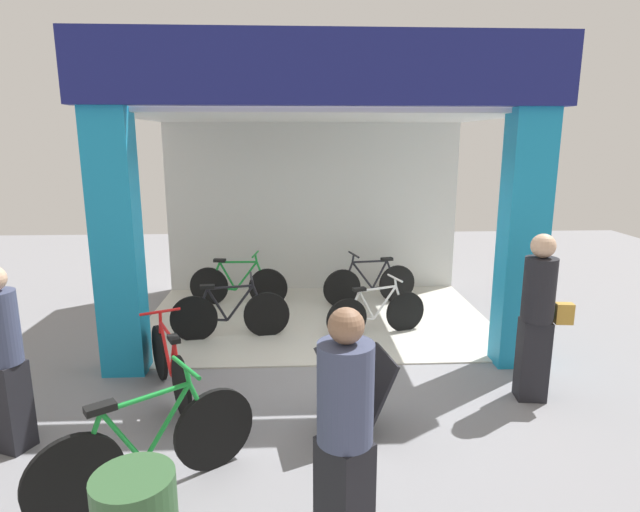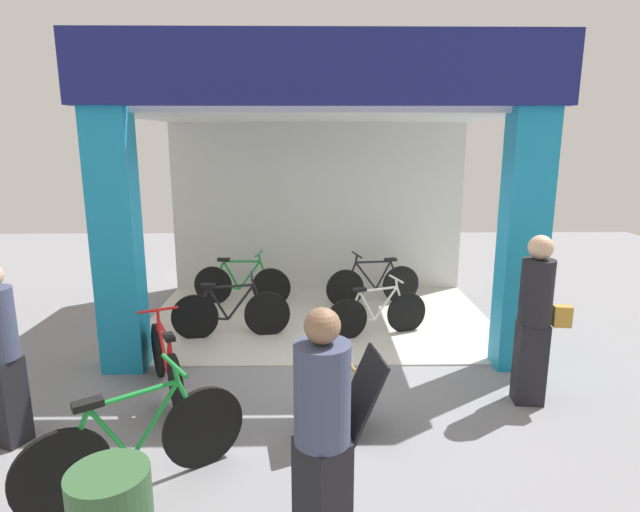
{
  "view_description": "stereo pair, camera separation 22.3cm",
  "coord_description": "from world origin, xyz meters",
  "px_view_note": "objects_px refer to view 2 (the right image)",
  "views": [
    {
      "loc": [
        -0.32,
        -5.68,
        2.61
      ],
      "look_at": [
        0.0,
        0.83,
        1.15
      ],
      "focal_mm": 29.24,
      "sensor_mm": 36.0,
      "label": 1
    },
    {
      "loc": [
        -0.1,
        -5.69,
        2.61
      ],
      "look_at": [
        0.0,
        0.83,
        1.15
      ],
      "focal_mm": 29.24,
      "sensor_mm": 36.0,
      "label": 2
    }
  ],
  "objects_px": {
    "pedestrian_0": "(535,318)",
    "bicycle_inside_2": "(242,284)",
    "bicycle_inside_3": "(374,284)",
    "bicycle_inside_1": "(231,313)",
    "pedestrian_1": "(322,445)",
    "bicycle_inside_0": "(377,314)",
    "bicycle_parked_0": "(137,445)",
    "bicycle_parked_1": "(166,363)",
    "sandwich_board_sign": "(346,393)"
  },
  "relations": [
    {
      "from": "pedestrian_0",
      "to": "bicycle_inside_2",
      "type": "bearing_deg",
      "value": 135.84
    },
    {
      "from": "bicycle_inside_3",
      "to": "pedestrian_0",
      "type": "height_order",
      "value": "pedestrian_0"
    },
    {
      "from": "bicycle_inside_1",
      "to": "pedestrian_1",
      "type": "relative_size",
      "value": 0.91
    },
    {
      "from": "bicycle_inside_0",
      "to": "bicycle_inside_3",
      "type": "bearing_deg",
      "value": 85.22
    },
    {
      "from": "bicycle_inside_3",
      "to": "bicycle_parked_0",
      "type": "distance_m",
      "value": 5.07
    },
    {
      "from": "bicycle_inside_0",
      "to": "bicycle_parked_1",
      "type": "height_order",
      "value": "bicycle_parked_1"
    },
    {
      "from": "bicycle_inside_0",
      "to": "sandwich_board_sign",
      "type": "xyz_separation_m",
      "value": [
        -0.57,
        -2.33,
        0.04
      ]
    },
    {
      "from": "bicycle_parked_1",
      "to": "pedestrian_0",
      "type": "xyz_separation_m",
      "value": [
        3.72,
        -0.23,
        0.55
      ]
    },
    {
      "from": "bicycle_inside_2",
      "to": "bicycle_parked_0",
      "type": "bearing_deg",
      "value": -92.29
    },
    {
      "from": "pedestrian_1",
      "to": "pedestrian_0",
      "type": "bearing_deg",
      "value": 44.91
    },
    {
      "from": "bicycle_inside_1",
      "to": "pedestrian_1",
      "type": "bearing_deg",
      "value": -73.76
    },
    {
      "from": "bicycle_inside_2",
      "to": "bicycle_inside_3",
      "type": "bearing_deg",
      "value": -0.98
    },
    {
      "from": "bicycle_inside_0",
      "to": "pedestrian_1",
      "type": "height_order",
      "value": "pedestrian_1"
    },
    {
      "from": "bicycle_inside_2",
      "to": "pedestrian_0",
      "type": "xyz_separation_m",
      "value": [
        3.33,
        -3.23,
        0.55
      ]
    },
    {
      "from": "pedestrian_0",
      "to": "bicycle_parked_0",
      "type": "bearing_deg",
      "value": -159.36
    },
    {
      "from": "bicycle_parked_1",
      "to": "pedestrian_0",
      "type": "distance_m",
      "value": 3.76
    },
    {
      "from": "bicycle_inside_3",
      "to": "pedestrian_1",
      "type": "xyz_separation_m",
      "value": [
        -0.93,
        -5.32,
        0.54
      ]
    },
    {
      "from": "bicycle_inside_2",
      "to": "bicycle_parked_1",
      "type": "bearing_deg",
      "value": -97.41
    },
    {
      "from": "pedestrian_0",
      "to": "bicycle_inside_1",
      "type": "bearing_deg",
      "value": 151.22
    },
    {
      "from": "pedestrian_0",
      "to": "bicycle_inside_3",
      "type": "bearing_deg",
      "value": 110.71
    },
    {
      "from": "bicycle_parked_0",
      "to": "bicycle_parked_1",
      "type": "relative_size",
      "value": 1.02
    },
    {
      "from": "bicycle_parked_0",
      "to": "pedestrian_1",
      "type": "height_order",
      "value": "pedestrian_1"
    },
    {
      "from": "bicycle_parked_1",
      "to": "sandwich_board_sign",
      "type": "xyz_separation_m",
      "value": [
        1.83,
        -0.73,
        0.02
      ]
    },
    {
      "from": "bicycle_inside_1",
      "to": "sandwich_board_sign",
      "type": "xyz_separation_m",
      "value": [
        1.39,
        -2.31,
        0.02
      ]
    },
    {
      "from": "bicycle_inside_3",
      "to": "pedestrian_1",
      "type": "height_order",
      "value": "pedestrian_1"
    },
    {
      "from": "bicycle_inside_3",
      "to": "bicycle_parked_1",
      "type": "height_order",
      "value": "bicycle_inside_3"
    },
    {
      "from": "bicycle_inside_0",
      "to": "bicycle_inside_1",
      "type": "height_order",
      "value": "bicycle_inside_1"
    },
    {
      "from": "bicycle_parked_1",
      "to": "pedestrian_0",
      "type": "height_order",
      "value": "pedestrian_0"
    },
    {
      "from": "bicycle_inside_0",
      "to": "bicycle_inside_3",
      "type": "height_order",
      "value": "bicycle_inside_3"
    },
    {
      "from": "bicycle_inside_2",
      "to": "bicycle_parked_1",
      "type": "distance_m",
      "value": 3.03
    },
    {
      "from": "sandwich_board_sign",
      "to": "bicycle_inside_1",
      "type": "bearing_deg",
      "value": 121.13
    },
    {
      "from": "bicycle_inside_1",
      "to": "pedestrian_1",
      "type": "xyz_separation_m",
      "value": [
        1.15,
        -3.93,
        0.54
      ]
    },
    {
      "from": "bicycle_inside_1",
      "to": "sandwich_board_sign",
      "type": "distance_m",
      "value": 2.7
    },
    {
      "from": "bicycle_inside_1",
      "to": "bicycle_parked_1",
      "type": "height_order",
      "value": "bicycle_inside_1"
    },
    {
      "from": "bicycle_inside_2",
      "to": "bicycle_parked_0",
      "type": "distance_m",
      "value": 4.55
    },
    {
      "from": "bicycle_inside_3",
      "to": "pedestrian_0",
      "type": "relative_size",
      "value": 0.89
    },
    {
      "from": "bicycle_parked_0",
      "to": "sandwich_board_sign",
      "type": "height_order",
      "value": "bicycle_parked_0"
    },
    {
      "from": "bicycle_inside_0",
      "to": "pedestrian_0",
      "type": "xyz_separation_m",
      "value": [
        1.32,
        -1.83,
        0.57
      ]
    },
    {
      "from": "sandwich_board_sign",
      "to": "bicycle_inside_2",
      "type": "bearing_deg",
      "value": 111.06
    },
    {
      "from": "bicycle_inside_3",
      "to": "pedestrian_1",
      "type": "distance_m",
      "value": 5.43
    },
    {
      "from": "bicycle_parked_0",
      "to": "bicycle_parked_1",
      "type": "bearing_deg",
      "value": 97.68
    },
    {
      "from": "bicycle_inside_1",
      "to": "bicycle_inside_3",
      "type": "xyz_separation_m",
      "value": [
        2.07,
        1.39,
        -0.0
      ]
    },
    {
      "from": "sandwich_board_sign",
      "to": "pedestrian_0",
      "type": "height_order",
      "value": "pedestrian_0"
    },
    {
      "from": "bicycle_inside_3",
      "to": "sandwich_board_sign",
      "type": "height_order",
      "value": "bicycle_inside_3"
    },
    {
      "from": "bicycle_parked_1",
      "to": "bicycle_inside_1",
      "type": "bearing_deg",
      "value": 74.6
    },
    {
      "from": "pedestrian_1",
      "to": "bicycle_inside_1",
      "type": "bearing_deg",
      "value": 106.24
    },
    {
      "from": "bicycle_inside_0",
      "to": "bicycle_inside_2",
      "type": "bearing_deg",
      "value": 144.99
    },
    {
      "from": "pedestrian_0",
      "to": "bicycle_parked_1",
      "type": "bearing_deg",
      "value": 176.52
    },
    {
      "from": "bicycle_inside_1",
      "to": "bicycle_inside_3",
      "type": "height_order",
      "value": "bicycle_inside_1"
    },
    {
      "from": "sandwich_board_sign",
      "to": "pedestrian_1",
      "type": "distance_m",
      "value": 1.72
    }
  ]
}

